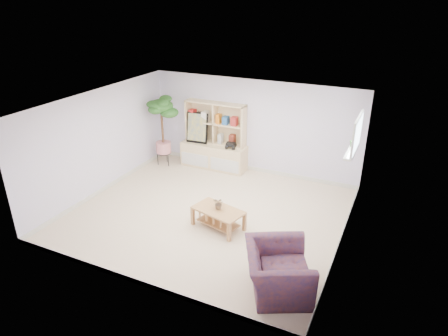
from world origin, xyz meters
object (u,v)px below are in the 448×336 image
at_px(storage_unit, 214,136).
at_px(floor_tree, 163,132).
at_px(coffee_table, 218,218).
at_px(armchair, 278,268).

xyz_separation_m(storage_unit, floor_tree, (-1.31, -0.41, 0.06)).
bearing_deg(storage_unit, coffee_table, -61.92).
bearing_deg(armchair, storage_unit, 11.84).
relative_size(storage_unit, armchair, 1.55).
bearing_deg(floor_tree, storage_unit, 17.25).
bearing_deg(coffee_table, armchair, -22.94).
bearing_deg(coffee_table, storage_unit, 132.30).
bearing_deg(armchair, coffee_table, 26.56).
xyz_separation_m(storage_unit, armchair, (3.05, -3.89, -0.46)).
height_order(coffee_table, armchair, armchair).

